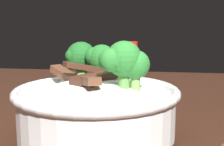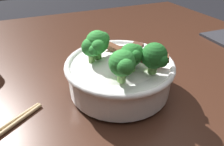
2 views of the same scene
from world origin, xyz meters
TOP-DOWN VIEW (x-y plane):
  - rice_bowl at (0.00, -0.08)m, footprint 0.22×0.22m
  - soy_sauce_bottle at (0.40, -0.09)m, footprint 0.06×0.06m

SIDE VIEW (x-z plane):
  - soy_sauce_bottle at x=0.40m, z-range 0.78..0.89m
  - rice_bowl at x=0.00m, z-range 0.77..0.90m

